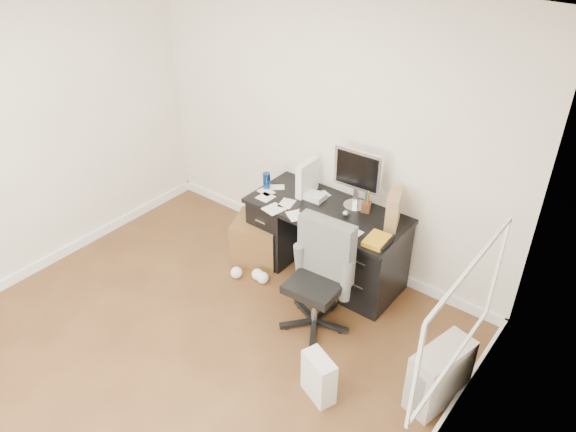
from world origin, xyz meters
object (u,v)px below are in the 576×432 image
object	(u,v)px
desk	(326,240)
office_chair	(316,280)
lcd_monitor	(357,179)
wicker_basket	(258,239)
pc_tower	(440,375)
keyboard	(322,217)

from	to	relation	value
desk	office_chair	xyz separation A→B (m)	(0.34, -0.65, 0.10)
desk	lcd_monitor	bearing A→B (deg)	46.19
desk	wicker_basket	world-z (taller)	desk
desk	wicker_basket	xyz separation A→B (m)	(-0.69, -0.21, -0.17)
desk	wicker_basket	distance (m)	0.74
pc_tower	wicker_basket	bearing A→B (deg)	179.85
lcd_monitor	keyboard	size ratio (longest dim) A/B	1.35
lcd_monitor	keyboard	xyz separation A→B (m)	(-0.13, -0.35, -0.28)
desk	pc_tower	xyz separation A→B (m)	(1.54, -0.74, -0.14)
office_chair	pc_tower	world-z (taller)	office_chair
keyboard	desk	bearing A→B (deg)	114.59
lcd_monitor	pc_tower	xyz separation A→B (m)	(1.35, -0.93, -0.79)
lcd_monitor	pc_tower	size ratio (longest dim) A/B	1.14
desk	office_chair	size ratio (longest dim) A/B	1.49
keyboard	pc_tower	world-z (taller)	keyboard
wicker_basket	lcd_monitor	bearing A→B (deg)	24.53
keyboard	lcd_monitor	bearing A→B (deg)	76.08
office_chair	wicker_basket	distance (m)	1.15
keyboard	wicker_basket	size ratio (longest dim) A/B	0.96
pc_tower	wicker_basket	size ratio (longest dim) A/B	1.14
wicker_basket	desk	bearing A→B (deg)	16.77
desk	office_chair	distance (m)	0.74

